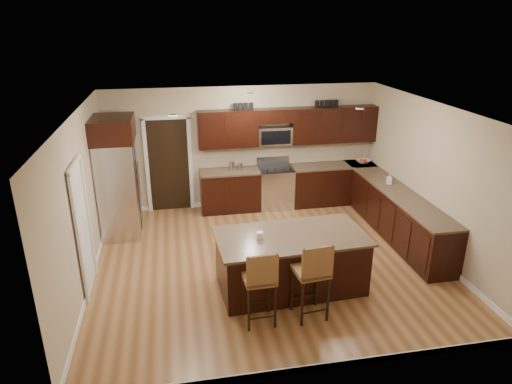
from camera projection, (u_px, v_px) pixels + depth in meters
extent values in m
plane|color=olive|center=(268.00, 261.00, 8.12)|extent=(6.00, 6.00, 0.00)
plane|color=silver|center=(270.00, 110.00, 7.15)|extent=(6.00, 6.00, 0.00)
plane|color=tan|center=(243.00, 147.00, 10.16)|extent=(6.00, 0.00, 6.00)
plane|color=tan|center=(81.00, 203.00, 7.12)|extent=(0.00, 5.50, 5.50)
plane|color=tan|center=(433.00, 180.00, 8.15)|extent=(0.00, 5.50, 5.50)
cube|color=black|center=(230.00, 191.00, 10.15)|extent=(1.30, 0.60, 0.88)
cube|color=black|center=(332.00, 184.00, 10.56)|extent=(1.94, 0.60, 0.88)
cube|color=black|center=(399.00, 217.00, 8.86)|extent=(0.60, 3.35, 0.88)
cube|color=brown|center=(230.00, 172.00, 9.98)|extent=(1.30, 0.63, 0.04)
cube|color=brown|center=(333.00, 166.00, 10.39)|extent=(1.94, 0.63, 0.04)
cube|color=brown|center=(402.00, 195.00, 8.70)|extent=(0.63, 3.35, 0.04)
cube|color=black|center=(228.00, 129.00, 9.78)|extent=(1.30, 0.33, 0.80)
cube|color=black|center=(334.00, 124.00, 10.18)|extent=(1.94, 0.33, 0.80)
cube|color=black|center=(275.00, 116.00, 9.86)|extent=(0.76, 0.33, 0.30)
cube|color=silver|center=(275.00, 188.00, 10.32)|extent=(0.76, 0.64, 0.90)
cube|color=black|center=(275.00, 168.00, 10.16)|extent=(0.76, 0.60, 0.03)
cube|color=black|center=(278.00, 192.00, 10.05)|extent=(0.65, 0.01, 0.45)
cube|color=silver|center=(273.00, 160.00, 10.37)|extent=(0.76, 0.05, 0.18)
cube|color=silver|center=(274.00, 136.00, 10.04)|extent=(0.76, 0.31, 0.40)
cube|color=black|center=(169.00, 165.00, 9.98)|extent=(0.85, 0.03, 2.06)
cube|color=white|center=(82.00, 230.00, 6.97)|extent=(0.03, 0.80, 2.04)
cube|color=black|center=(291.00, 263.00, 7.20)|extent=(2.28, 1.23, 0.88)
cube|color=brown|center=(292.00, 236.00, 7.04)|extent=(2.38, 1.33, 0.04)
cube|color=black|center=(290.00, 284.00, 7.35)|extent=(2.19, 1.14, 0.09)
cube|color=brown|center=(259.00, 278.00, 6.28)|extent=(0.45, 0.45, 0.06)
cube|color=brown|center=(263.00, 271.00, 6.02)|extent=(0.43, 0.06, 0.46)
cylinder|color=black|center=(248.00, 310.00, 6.21)|extent=(0.04, 0.04, 0.67)
cylinder|color=black|center=(275.00, 307.00, 6.27)|extent=(0.04, 0.04, 0.67)
cylinder|color=black|center=(244.00, 295.00, 6.55)|extent=(0.04, 0.04, 0.67)
cylinder|color=black|center=(269.00, 292.00, 6.62)|extent=(0.04, 0.04, 0.67)
cube|color=brown|center=(311.00, 271.00, 6.40)|extent=(0.50, 0.50, 0.06)
cube|color=brown|center=(318.00, 263.00, 6.13)|extent=(0.46, 0.09, 0.49)
cylinder|color=black|center=(300.00, 304.00, 6.32)|extent=(0.04, 0.04, 0.70)
cylinder|color=black|center=(327.00, 301.00, 6.39)|extent=(0.04, 0.04, 0.70)
cylinder|color=black|center=(293.00, 288.00, 6.68)|extent=(0.04, 0.04, 0.70)
cylinder|color=black|center=(319.00, 286.00, 6.75)|extent=(0.04, 0.04, 0.70)
cube|color=silver|center=(119.00, 189.00, 8.85)|extent=(0.72, 0.95, 1.91)
cube|color=black|center=(138.00, 187.00, 8.91)|extent=(0.01, 0.02, 1.81)
cylinder|color=silver|center=(139.00, 184.00, 8.81)|extent=(0.02, 0.02, 0.85)
cylinder|color=silver|center=(139.00, 181.00, 8.95)|extent=(0.02, 0.02, 0.85)
cube|color=black|center=(112.00, 129.00, 8.42)|extent=(0.78, 1.01, 0.44)
cube|color=brown|center=(324.00, 225.00, 9.50)|extent=(1.19, 0.98, 0.01)
imported|color=silver|center=(363.00, 161.00, 10.49)|extent=(0.40, 0.40, 0.08)
imported|color=#B2B2B2|center=(389.00, 179.00, 9.15)|extent=(0.13, 0.13, 0.21)
cylinder|color=silver|center=(232.00, 166.00, 9.95)|extent=(0.12, 0.12, 0.20)
cylinder|color=silver|center=(240.00, 167.00, 9.99)|extent=(0.11, 0.11, 0.16)
cylinder|color=white|center=(260.00, 235.00, 6.93)|extent=(0.10, 0.10, 0.10)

